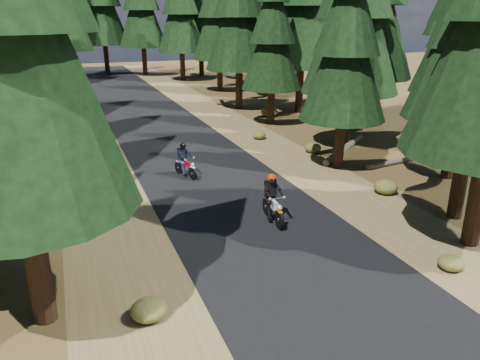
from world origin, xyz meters
The scene contains 9 objects.
ground centered at (0.00, 0.00, 0.00)m, with size 120.00×120.00×0.00m, color #422F17.
road centered at (0.00, 5.00, 0.01)m, with size 6.00×100.00×0.01m, color black.
shoulder_l centered at (-4.60, 5.00, 0.00)m, with size 3.20×100.00×0.01m, color brown.
shoulder_r centered at (4.60, 5.00, 0.00)m, with size 3.20×100.00×0.01m, color brown.
log_near centered at (7.78, 6.61, 0.16)m, with size 0.32×0.32×5.84m, color #4C4233.
log_far centered at (9.07, 3.89, 0.12)m, with size 0.24×0.24×4.04m, color #4C4233.
understory_shrubs centered at (0.65, 8.20, 0.29)m, with size 16.16×31.42×0.70m.
rider_lead centered at (0.62, -0.01, 0.56)m, with size 0.69×1.91×1.67m.
rider_follow centered at (-0.95, 5.67, 0.51)m, with size 1.03×1.76×1.51m.
Camera 1 is at (-5.70, -13.34, 6.73)m, focal length 35.00 mm.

